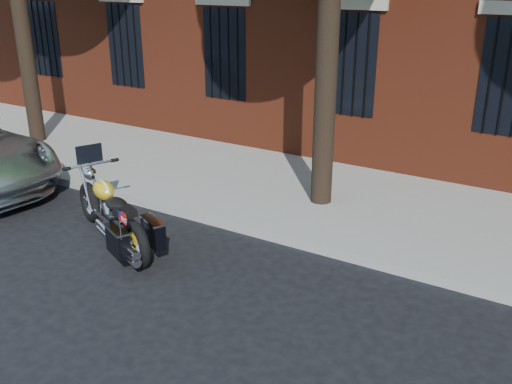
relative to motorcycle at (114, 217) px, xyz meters
The scene contains 4 objects.
ground 1.58m from the motorcycle, ahead, with size 120.00×120.00×0.00m, color black.
curb 2.12m from the motorcycle, 43.68° to the left, with size 40.00×0.16×0.15m, color gray.
sidewalk 3.67m from the motorcycle, 65.58° to the left, with size 40.00×3.60×0.15m, color gray.
motorcycle is the anchor object (origin of this frame).
Camera 1 is at (4.42, -5.58, 3.87)m, focal length 40.00 mm.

